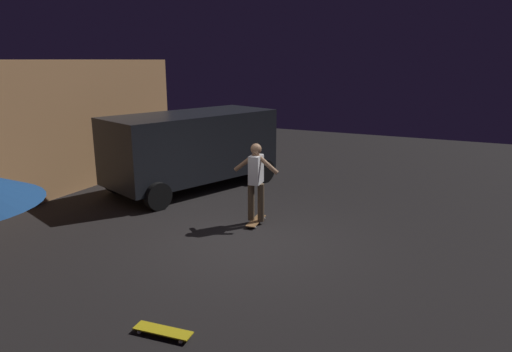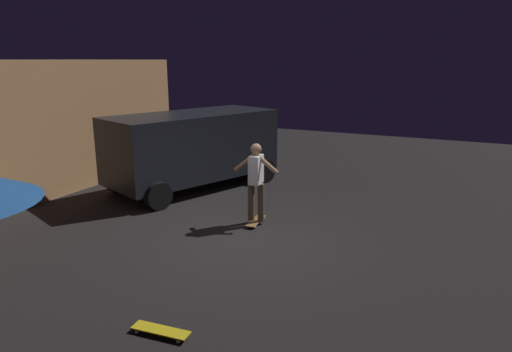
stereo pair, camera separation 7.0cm
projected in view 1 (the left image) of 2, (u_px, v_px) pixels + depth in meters
The scene contains 5 objects.
ground_plane at pixel (243, 243), 8.70m from camera, with size 28.00×28.00×0.00m, color black.
parked_van at pixel (192, 146), 12.22m from camera, with size 4.97×3.52×2.03m.
skateboard_ridden at pixel (256, 221), 9.73m from camera, with size 0.80×0.28×0.07m.
skateboard_spare at pixel (163, 331), 5.79m from camera, with size 0.28×0.80×0.07m.
skater at pixel (256, 177), 9.49m from camera, with size 0.40×0.99×1.67m.
Camera 1 is at (-7.23, -3.68, 3.42)m, focal length 31.91 mm.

